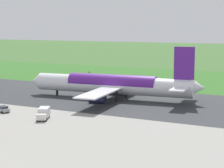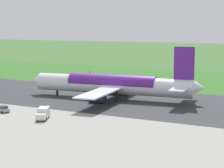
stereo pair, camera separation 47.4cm
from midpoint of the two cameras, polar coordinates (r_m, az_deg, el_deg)
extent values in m
plane|color=#3D662D|center=(125.66, -3.60, -1.76)|extent=(800.00, 800.00, 0.00)
cube|color=#2D3033|center=(125.66, -3.60, -1.75)|extent=(600.00, 41.46, 0.06)
cube|color=#346B27|center=(166.90, 4.65, 0.67)|extent=(600.00, 80.00, 0.04)
cylinder|color=white|center=(120.61, 0.11, -0.14)|extent=(48.28, 10.40, 5.20)
cone|color=white|center=(131.83, -10.29, 0.43)|extent=(3.52, 5.24, 4.94)
cone|color=white|center=(114.05, 12.02, -0.49)|extent=(3.96, 4.77, 4.42)
cube|color=#591E8C|center=(113.99, 10.09, 2.85)|extent=(5.62, 1.11, 9.00)
cube|color=white|center=(109.38, 9.45, -0.68)|extent=(4.96, 9.38, 0.36)
cube|color=white|center=(120.07, 10.52, 0.07)|extent=(4.96, 9.38, 0.36)
cube|color=white|center=(110.21, -1.45, -1.13)|extent=(8.36, 22.52, 0.35)
cube|color=white|center=(130.58, 2.25, 0.30)|extent=(8.36, 22.52, 0.35)
cylinder|color=#23284C|center=(114.76, -1.93, -2.02)|extent=(4.78, 3.27, 2.80)
cylinder|color=#23284C|center=(128.50, 0.69, -0.93)|extent=(4.78, 3.27, 2.80)
cylinder|color=black|center=(128.58, -7.50, -0.82)|extent=(0.70, 0.70, 3.42)
cylinder|color=black|center=(116.26, 0.79, -1.69)|extent=(0.70, 0.70, 3.42)
cylinder|color=black|center=(123.69, 2.07, -1.11)|extent=(0.70, 0.70, 3.42)
cylinder|color=#591E8C|center=(120.54, 0.11, 0.10)|extent=(26.81, 8.07, 5.23)
cube|color=silver|center=(94.43, -9.64, -4.47)|extent=(2.93, 2.93, 1.30)
cube|color=silver|center=(97.02, -9.31, -3.86)|extent=(3.71, 4.42, 2.20)
cylinder|color=black|center=(94.38, -9.03, -4.87)|extent=(0.66, 0.94, 0.90)
cylinder|color=black|center=(94.77, -10.22, -4.84)|extent=(0.66, 0.94, 0.90)
cylinder|color=black|center=(97.64, -8.65, -4.43)|extent=(0.66, 0.94, 0.90)
cylinder|color=black|center=(98.02, -9.81, -4.40)|extent=(0.66, 0.94, 0.90)
cube|color=gray|center=(106.48, -14.80, -3.43)|extent=(4.56, 3.15, 0.75)
cube|color=#2D333D|center=(106.18, -14.76, -3.10)|extent=(2.65, 2.36, 0.55)
cylinder|color=black|center=(108.16, -14.74, -3.45)|extent=(0.68, 0.43, 0.64)
cylinder|color=black|center=(104.95, -14.85, -3.80)|extent=(0.68, 0.43, 0.64)
cylinder|color=black|center=(105.73, -14.03, -3.69)|extent=(0.68, 0.43, 0.64)
cylinder|color=slate|center=(173.96, -3.03, 1.26)|extent=(0.10, 0.10, 1.71)
cube|color=red|center=(173.84, -3.03, 1.64)|extent=(0.60, 0.04, 0.60)
cone|color=orange|center=(177.74, -4.14, 1.21)|extent=(0.40, 0.40, 0.55)
camera|label=1|loc=(0.24, -89.89, 0.02)|focal=65.95mm
camera|label=2|loc=(0.24, 90.11, -0.02)|focal=65.95mm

